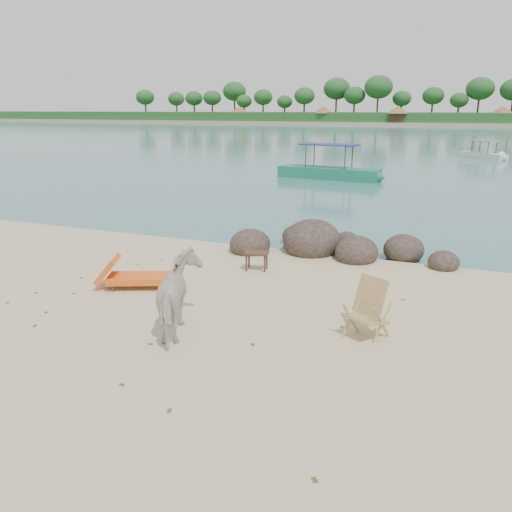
{
  "coord_description": "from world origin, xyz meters",
  "views": [
    {
      "loc": [
        4.6,
        -7.73,
        4.1
      ],
      "look_at": [
        0.77,
        2.0,
        1.0
      ],
      "focal_mm": 35.0,
      "sensor_mm": 36.0,
      "label": 1
    }
  ],
  "objects": [
    {
      "name": "side_table",
      "position": [
        0.06,
        3.85,
        0.24
      ],
      "size": [
        0.65,
        0.48,
        0.48
      ],
      "primitive_type": null,
      "rotation": [
        0.0,
        0.0,
        0.16
      ],
      "color": "#312013",
      "rests_on": "ground"
    },
    {
      "name": "boat_mid",
      "position": [
        6.86,
        40.35,
        1.22
      ],
      "size": [
        4.29,
        4.31,
        2.43
      ],
      "primitive_type": null,
      "rotation": [
        0.0,
        0.0,
        -0.79
      ],
      "color": "silver",
      "rests_on": "water"
    },
    {
      "name": "water",
      "position": [
        0.0,
        90.0,
        0.0
      ],
      "size": [
        400.0,
        400.0,
        0.0
      ],
      "primitive_type": "plane",
      "color": "#366D6D",
      "rests_on": "ground"
    },
    {
      "name": "dead_leaves",
      "position": [
        -0.73,
        0.66,
        0.01
      ],
      "size": [
        8.11,
        7.13,
        0.0
      ],
      "color": "brown",
      "rests_on": "ground"
    },
    {
      "name": "cow",
      "position": [
        0.12,
        -0.2,
        0.74
      ],
      "size": [
        1.46,
        1.92,
        1.48
      ],
      "primitive_type": "imported",
      "rotation": [
        0.0,
        0.0,
        3.58
      ],
      "color": "silver",
      "rests_on": "ground"
    },
    {
      "name": "boulders",
      "position": [
        1.36,
        6.14,
        0.24
      ],
      "size": [
        6.41,
        2.94,
        1.28
      ],
      "rotation": [
        0.0,
        0.0,
        -0.4
      ],
      "color": "#2F251F",
      "rests_on": "ground"
    },
    {
      "name": "deck_chair",
      "position": [
        3.4,
        0.87,
        0.53
      ],
      "size": [
        0.96,
        0.98,
        1.06
      ],
      "primitive_type": null,
      "rotation": [
        0.0,
        0.0,
        -0.51
      ],
      "color": "tan",
      "rests_on": "ground"
    },
    {
      "name": "lounge_chair",
      "position": [
        -1.94,
        1.68,
        0.32
      ],
      "size": [
        2.25,
        1.52,
        0.64
      ],
      "primitive_type": null,
      "rotation": [
        0.0,
        0.0,
        0.4
      ],
      "color": "orange",
      "rests_on": "ground"
    },
    {
      "name": "far_shore",
      "position": [
        0.0,
        170.0,
        0.0
      ],
      "size": [
        420.0,
        90.0,
        1.4
      ],
      "primitive_type": "cube",
      "color": "tan",
      "rests_on": "ground"
    },
    {
      "name": "far_scenery",
      "position": [
        0.03,
        136.7,
        3.14
      ],
      "size": [
        420.0,
        18.0,
        9.5
      ],
      "color": "#1E4C1E",
      "rests_on": "ground"
    },
    {
      "name": "boat_near",
      "position": [
        -2.54,
        22.57,
        1.7
      ],
      "size": [
        7.12,
        2.44,
        3.39
      ],
      "primitive_type": null,
      "rotation": [
        0.0,
        0.0,
        -0.13
      ],
      "color": "#187353",
      "rests_on": "water"
    }
  ]
}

